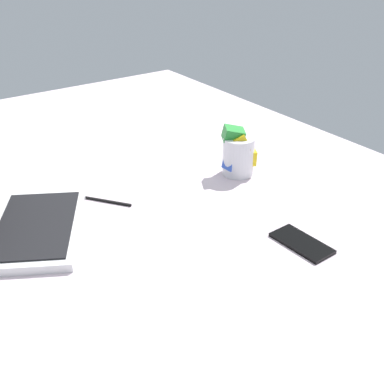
% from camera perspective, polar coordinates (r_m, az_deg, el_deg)
% --- Properties ---
extents(bed_mattress, '(1.80, 1.40, 0.18)m').
position_cam_1_polar(bed_mattress, '(1.50, -6.57, -0.76)').
color(bed_mattress, silver).
rests_on(bed_mattress, ground).
extents(laptop, '(0.40, 0.36, 0.23)m').
position_cam_1_polar(laptop, '(1.21, -19.67, -2.69)').
color(laptop, silver).
rests_on(laptop, bed_mattress).
extents(snack_cup, '(0.10, 0.11, 0.14)m').
position_cam_1_polar(snack_cup, '(1.42, 5.34, 4.44)').
color(snack_cup, silver).
rests_on(snack_cup, bed_mattress).
extents(cell_phone, '(0.14, 0.07, 0.01)m').
position_cam_1_polar(cell_phone, '(1.15, 12.42, -5.72)').
color(cell_phone, black).
rests_on(cell_phone, bed_mattress).
extents(charger_cable, '(0.14, 0.11, 0.01)m').
position_cam_1_polar(charger_cable, '(1.31, -10.35, -0.94)').
color(charger_cable, black).
rests_on(charger_cable, bed_mattress).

